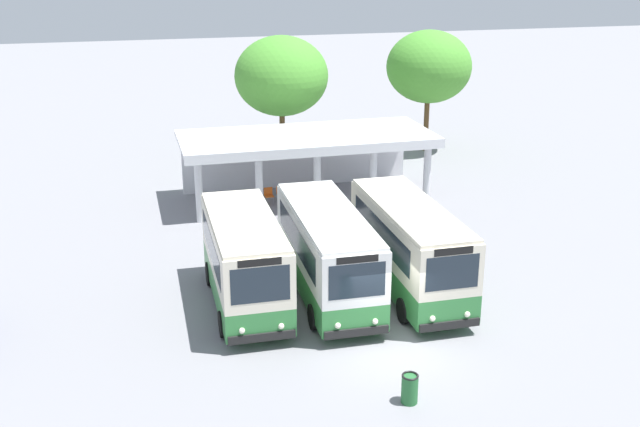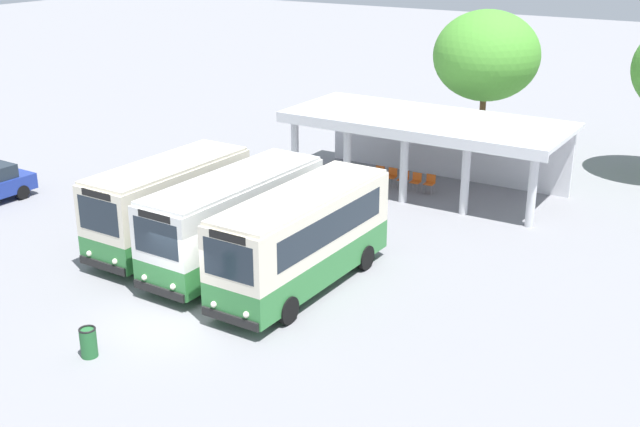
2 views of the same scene
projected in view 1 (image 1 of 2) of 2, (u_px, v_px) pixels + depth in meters
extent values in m
plane|color=gray|center=(390.00, 349.00, 24.69)|extent=(180.00, 180.00, 0.00)
cylinder|color=black|center=(287.00, 317.00, 25.88)|extent=(0.24, 0.90, 0.90)
cylinder|color=black|center=(223.00, 324.00, 25.39)|extent=(0.24, 0.90, 0.90)
cylinder|color=black|center=(266.00, 268.00, 29.80)|extent=(0.24, 0.90, 0.90)
cylinder|color=black|center=(209.00, 274.00, 29.30)|extent=(0.24, 0.90, 0.90)
cube|color=#337F3D|center=(246.00, 283.00, 27.45)|extent=(2.43, 6.93, 0.99)
cube|color=beige|center=(244.00, 247.00, 26.98)|extent=(2.43, 6.93, 1.85)
cube|color=beige|center=(243.00, 220.00, 26.65)|extent=(2.36, 6.72, 0.12)
cube|color=black|center=(262.00, 337.00, 24.39)|extent=(2.20, 0.14, 0.28)
cube|color=#1E2833|center=(260.00, 285.00, 23.82)|extent=(1.89, 0.08, 1.21)
cube|color=black|center=(260.00, 262.00, 23.57)|extent=(1.39, 0.07, 0.24)
cube|color=#1E2833|center=(275.00, 241.00, 27.31)|extent=(0.13, 5.51, 1.02)
cube|color=#1E2833|center=(211.00, 247.00, 26.79)|extent=(0.13, 5.51, 1.02)
sphere|color=#EAEACC|center=(281.00, 326.00, 24.43)|extent=(0.20, 0.20, 0.20)
sphere|color=#EAEACC|center=(242.00, 331.00, 24.15)|extent=(0.20, 0.20, 0.20)
cylinder|color=black|center=(375.00, 310.00, 26.36)|extent=(0.24, 0.91, 0.90)
cylinder|color=black|center=(313.00, 317.00, 25.88)|extent=(0.24, 0.91, 0.90)
cylinder|color=black|center=(339.00, 257.00, 30.83)|extent=(0.24, 0.91, 0.90)
cylinder|color=black|center=(286.00, 262.00, 30.36)|extent=(0.24, 0.91, 0.90)
cube|color=#337F3D|center=(327.00, 274.00, 28.21)|extent=(2.49, 7.92, 0.99)
cube|color=silver|center=(327.00, 239.00, 27.75)|extent=(2.49, 7.92, 1.81)
cube|color=silver|center=(328.00, 214.00, 27.43)|extent=(2.41, 7.68, 0.12)
cube|color=black|center=(356.00, 332.00, 24.70)|extent=(2.17, 0.16, 0.28)
cube|color=#1E2833|center=(357.00, 281.00, 24.14)|extent=(1.88, 0.10, 1.18)
cube|color=black|center=(357.00, 259.00, 23.89)|extent=(1.37, 0.09, 0.24)
cube|color=#1E2833|center=(357.00, 234.00, 28.07)|extent=(0.20, 6.29, 1.00)
cube|color=#1E2833|center=(297.00, 239.00, 27.58)|extent=(0.20, 6.29, 1.00)
sphere|color=#EAEACC|center=(375.00, 321.00, 24.74)|extent=(0.20, 0.20, 0.20)
sphere|color=#EAEACC|center=(338.00, 326.00, 24.47)|extent=(0.20, 0.20, 0.20)
cylinder|color=black|center=(460.00, 304.00, 26.83)|extent=(0.23, 0.90, 0.90)
cylinder|color=black|center=(403.00, 310.00, 26.33)|extent=(0.23, 0.90, 0.90)
cylinder|color=black|center=(412.00, 253.00, 31.26)|extent=(0.23, 0.90, 0.90)
cylinder|color=black|center=(362.00, 258.00, 30.77)|extent=(0.23, 0.90, 0.90)
cube|color=#337F3D|center=(408.00, 268.00, 28.64)|extent=(2.33, 7.84, 1.06)
cube|color=beige|center=(410.00, 232.00, 28.17)|extent=(2.33, 7.84, 1.82)
cube|color=beige|center=(411.00, 208.00, 27.84)|extent=(2.26, 7.60, 0.12)
cube|color=black|center=(450.00, 325.00, 25.17)|extent=(2.13, 0.12, 0.28)
cube|color=#1E2833|center=(452.00, 273.00, 24.59)|extent=(1.84, 0.07, 1.18)
cube|color=black|center=(454.00, 251.00, 24.35)|extent=(1.34, 0.07, 0.24)
cube|color=#1E2833|center=(437.00, 228.00, 28.50)|extent=(0.11, 6.25, 1.00)
cube|color=#1E2833|center=(380.00, 233.00, 27.99)|extent=(0.11, 6.25, 1.00)
sphere|color=#EAEACC|center=(467.00, 314.00, 25.22)|extent=(0.20, 0.20, 0.20)
sphere|color=#EAEACC|center=(432.00, 319.00, 24.94)|extent=(0.20, 0.20, 0.20)
cylinder|color=silver|center=(199.00, 189.00, 35.62)|extent=(0.36, 0.36, 3.20)
cylinder|color=silver|center=(259.00, 185.00, 36.31)|extent=(0.36, 0.36, 3.20)
cylinder|color=silver|center=(317.00, 180.00, 37.00)|extent=(0.36, 0.36, 3.20)
cylinder|color=silver|center=(373.00, 176.00, 37.69)|extent=(0.36, 0.36, 3.20)
cylinder|color=silver|center=(427.00, 172.00, 38.38)|extent=(0.36, 0.36, 3.20)
cube|color=silver|center=(296.00, 157.00, 41.07)|extent=(12.26, 0.20, 3.20)
cube|color=silver|center=(307.00, 136.00, 38.38)|extent=(12.76, 5.36, 0.20)
cube|color=silver|center=(320.00, 154.00, 36.06)|extent=(12.76, 0.10, 0.28)
cylinder|color=slate|center=(273.00, 201.00, 38.31)|extent=(0.03, 0.03, 0.44)
cylinder|color=slate|center=(267.00, 202.00, 38.22)|extent=(0.03, 0.03, 0.44)
cylinder|color=slate|center=(272.00, 199.00, 38.63)|extent=(0.03, 0.03, 0.44)
cylinder|color=slate|center=(265.00, 200.00, 38.53)|extent=(0.03, 0.03, 0.44)
cube|color=#D85919|center=(269.00, 196.00, 38.34)|extent=(0.46, 0.46, 0.04)
cube|color=#D85919|center=(268.00, 191.00, 38.46)|extent=(0.44, 0.06, 0.40)
cylinder|color=slate|center=(286.00, 200.00, 38.51)|extent=(0.03, 0.03, 0.44)
cylinder|color=slate|center=(279.00, 201.00, 38.41)|extent=(0.03, 0.03, 0.44)
cylinder|color=slate|center=(284.00, 198.00, 38.83)|extent=(0.03, 0.03, 0.44)
cylinder|color=slate|center=(277.00, 199.00, 38.73)|extent=(0.03, 0.03, 0.44)
cube|color=#D85919|center=(282.00, 195.00, 38.54)|extent=(0.46, 0.46, 0.04)
cube|color=#D85919|center=(281.00, 190.00, 38.65)|extent=(0.44, 0.06, 0.40)
cylinder|color=slate|center=(299.00, 199.00, 38.61)|extent=(0.03, 0.03, 0.44)
cylinder|color=slate|center=(292.00, 200.00, 38.51)|extent=(0.03, 0.03, 0.44)
cylinder|color=slate|center=(297.00, 197.00, 38.93)|extent=(0.03, 0.03, 0.44)
cylinder|color=slate|center=(290.00, 198.00, 38.83)|extent=(0.03, 0.03, 0.44)
cube|color=#D85919|center=(294.00, 194.00, 38.64)|extent=(0.46, 0.46, 0.04)
cube|color=#D85919|center=(293.00, 189.00, 38.75)|extent=(0.44, 0.06, 0.40)
cylinder|color=slate|center=(311.00, 198.00, 38.73)|extent=(0.03, 0.03, 0.44)
cylinder|color=slate|center=(304.00, 199.00, 38.64)|extent=(0.03, 0.03, 0.44)
cylinder|color=slate|center=(309.00, 196.00, 39.05)|extent=(0.03, 0.03, 0.44)
cylinder|color=slate|center=(303.00, 197.00, 38.96)|extent=(0.03, 0.03, 0.44)
cube|color=#D85919|center=(307.00, 193.00, 38.77)|extent=(0.46, 0.46, 0.04)
cube|color=#D85919|center=(306.00, 188.00, 38.88)|extent=(0.44, 0.06, 0.40)
cylinder|color=slate|center=(323.00, 197.00, 38.99)|extent=(0.03, 0.03, 0.44)
cylinder|color=slate|center=(316.00, 197.00, 38.89)|extent=(0.03, 0.03, 0.44)
cylinder|color=slate|center=(321.00, 195.00, 39.31)|extent=(0.03, 0.03, 0.44)
cylinder|color=slate|center=(314.00, 195.00, 39.21)|extent=(0.03, 0.03, 0.44)
cube|color=#D85919|center=(319.00, 192.00, 39.02)|extent=(0.46, 0.46, 0.04)
cube|color=#D85919|center=(317.00, 187.00, 39.13)|extent=(0.44, 0.06, 0.40)
cylinder|color=brown|center=(282.00, 138.00, 45.07)|extent=(0.32, 0.32, 3.26)
ellipsoid|color=#4C9933|center=(281.00, 76.00, 43.85)|extent=(5.41, 5.41, 4.60)
cylinder|color=brown|center=(426.00, 125.00, 48.21)|extent=(0.32, 0.32, 3.34)
ellipsoid|color=#4C9933|center=(429.00, 67.00, 47.00)|extent=(5.26, 5.26, 4.47)
cylinder|color=#266633|center=(410.00, 389.00, 21.70)|extent=(0.48, 0.48, 0.85)
torus|color=black|center=(410.00, 376.00, 21.55)|extent=(0.49, 0.49, 0.06)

